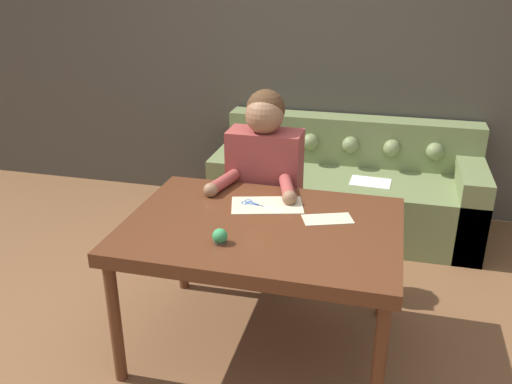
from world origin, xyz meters
name	(u,v)px	position (x,y,z in m)	size (l,w,h in m)	color
ground_plane	(243,338)	(0.00, 0.00, 0.00)	(16.00, 16.00, 0.00)	brown
wall_back	(309,48)	(0.00, 1.97, 1.30)	(8.00, 0.06, 2.60)	#474238
dining_table	(262,236)	(0.11, -0.02, 0.66)	(1.35, 0.98, 0.73)	#562D19
couch	(346,190)	(0.40, 1.55, 0.30)	(1.95, 0.82, 0.81)	olive
person	(264,188)	(-0.02, 0.60, 0.66)	(0.52, 0.55, 1.25)	#33281E
pattern_paper_main	(267,205)	(0.09, 0.19, 0.73)	(0.42, 0.31, 0.00)	beige
pattern_paper_offcut	(328,219)	(0.42, 0.10, 0.73)	(0.27, 0.20, 0.00)	beige
scissors	(255,205)	(0.02, 0.18, 0.73)	(0.23, 0.13, 0.01)	silver
pin_cushion	(220,237)	(-0.03, -0.27, 0.76)	(0.07, 0.07, 0.07)	#4C3828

